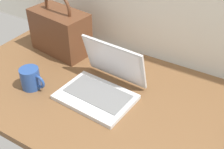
{
  "coord_description": "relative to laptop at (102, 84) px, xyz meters",
  "views": [
    {
      "loc": [
        0.44,
        -0.8,
        0.83
      ],
      "look_at": [
        -0.05,
        0.0,
        0.15
      ],
      "focal_mm": 46.54,
      "sensor_mm": 36.0,
      "label": 1
    }
  ],
  "objects": [
    {
      "name": "desk",
      "position": [
        0.11,
        -0.0,
        -0.06
      ],
      "size": [
        1.6,
        0.76,
        0.03
      ],
      "color": "brown",
      "rests_on": "ground"
    },
    {
      "name": "laptop",
      "position": [
        0.0,
        0.0,
        0.0
      ],
      "size": [
        0.32,
        0.3,
        0.21
      ],
      "color": "silver",
      "rests_on": "desk"
    },
    {
      "name": "coffee_mug",
      "position": [
        -0.29,
        -0.13,
        0.0
      ],
      "size": [
        0.12,
        0.08,
        0.1
      ],
      "color": "#26478C",
      "rests_on": "desk"
    },
    {
      "name": "handbag",
      "position": [
        -0.37,
        0.19,
        0.07
      ],
      "size": [
        0.32,
        0.2,
        0.33
      ],
      "color": "#59331E",
      "rests_on": "desk"
    }
  ]
}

